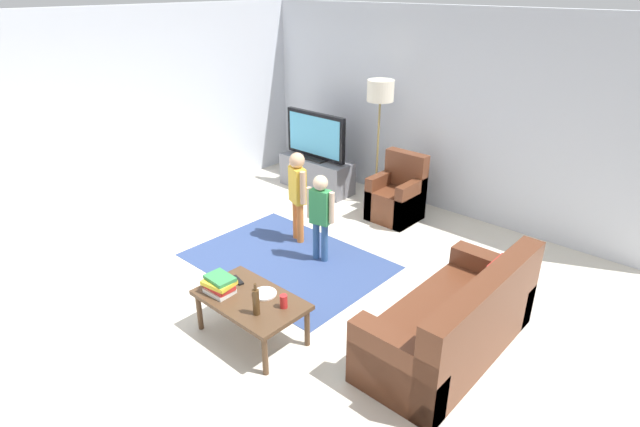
{
  "coord_description": "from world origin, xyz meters",
  "views": [
    {
      "loc": [
        3.38,
        -3.13,
        2.97
      ],
      "look_at": [
        0.0,
        0.6,
        0.65
      ],
      "focal_mm": 28.44,
      "sensor_mm": 36.0,
      "label": 1
    }
  ],
  "objects_px": {
    "armchair": "(398,197)",
    "plate": "(264,294)",
    "tv_stand": "(317,174)",
    "tv_remote": "(238,280)",
    "tv": "(315,136)",
    "child_center": "(320,211)",
    "book_stack": "(219,285)",
    "coffee_table": "(251,302)",
    "floor_lamp": "(380,98)",
    "bottle": "(256,302)",
    "child_near_tv": "(298,189)",
    "couch": "(457,326)",
    "soda_can": "(284,301)"
  },
  "relations": [
    {
      "from": "child_near_tv",
      "to": "child_center",
      "type": "bearing_deg",
      "value": -18.73
    },
    {
      "from": "couch",
      "to": "coffee_table",
      "type": "bearing_deg",
      "value": -145.19
    },
    {
      "from": "tv_remote",
      "to": "soda_can",
      "type": "height_order",
      "value": "soda_can"
    },
    {
      "from": "armchair",
      "to": "plate",
      "type": "bearing_deg",
      "value": -79.51
    },
    {
      "from": "tv_stand",
      "to": "tv_remote",
      "type": "height_order",
      "value": "tv_stand"
    },
    {
      "from": "book_stack",
      "to": "armchair",
      "type": "bearing_deg",
      "value": 93.91
    },
    {
      "from": "tv",
      "to": "plate",
      "type": "height_order",
      "value": "tv"
    },
    {
      "from": "soda_can",
      "to": "floor_lamp",
      "type": "bearing_deg",
      "value": 112.91
    },
    {
      "from": "tv_stand",
      "to": "armchair",
      "type": "relative_size",
      "value": 1.33
    },
    {
      "from": "armchair",
      "to": "book_stack",
      "type": "distance_m",
      "value": 3.16
    },
    {
      "from": "child_center",
      "to": "bottle",
      "type": "xyz_separation_m",
      "value": [
        0.71,
        -1.58,
        -0.08
      ]
    },
    {
      "from": "child_near_tv",
      "to": "bottle",
      "type": "bearing_deg",
      "value": -54.75
    },
    {
      "from": "tv_stand",
      "to": "book_stack",
      "type": "height_order",
      "value": "book_stack"
    },
    {
      "from": "floor_lamp",
      "to": "plate",
      "type": "distance_m",
      "value": 3.45
    },
    {
      "from": "floor_lamp",
      "to": "child_center",
      "type": "height_order",
      "value": "floor_lamp"
    },
    {
      "from": "child_center",
      "to": "tv_remote",
      "type": "height_order",
      "value": "child_center"
    },
    {
      "from": "floor_lamp",
      "to": "armchair",
      "type": "bearing_deg",
      "value": -20.59
    },
    {
      "from": "couch",
      "to": "book_stack",
      "type": "relative_size",
      "value": 6.07
    },
    {
      "from": "tv_remote",
      "to": "plate",
      "type": "height_order",
      "value": "plate"
    },
    {
      "from": "tv",
      "to": "soda_can",
      "type": "xyz_separation_m",
      "value": [
        2.34,
        -2.94,
        -0.37
      ]
    },
    {
      "from": "couch",
      "to": "floor_lamp",
      "type": "height_order",
      "value": "floor_lamp"
    },
    {
      "from": "child_center",
      "to": "soda_can",
      "type": "xyz_separation_m",
      "value": [
        0.81,
        -1.36,
        -0.15
      ]
    },
    {
      "from": "bottle",
      "to": "plate",
      "type": "relative_size",
      "value": 1.35
    },
    {
      "from": "child_near_tv",
      "to": "plate",
      "type": "height_order",
      "value": "child_near_tv"
    },
    {
      "from": "child_center",
      "to": "coffee_table",
      "type": "distance_m",
      "value": 1.56
    },
    {
      "from": "floor_lamp",
      "to": "bottle",
      "type": "height_order",
      "value": "floor_lamp"
    },
    {
      "from": "child_center",
      "to": "bottle",
      "type": "height_order",
      "value": "child_center"
    },
    {
      "from": "child_near_tv",
      "to": "bottle",
      "type": "relative_size",
      "value": 3.86
    },
    {
      "from": "coffee_table",
      "to": "bottle",
      "type": "height_order",
      "value": "bottle"
    },
    {
      "from": "floor_lamp",
      "to": "coffee_table",
      "type": "height_order",
      "value": "floor_lamp"
    },
    {
      "from": "child_center",
      "to": "book_stack",
      "type": "xyz_separation_m",
      "value": [
        0.22,
        -1.58,
        -0.13
      ]
    },
    {
      "from": "armchair",
      "to": "coffee_table",
      "type": "height_order",
      "value": "armchair"
    },
    {
      "from": "coffee_table",
      "to": "tv_remote",
      "type": "bearing_deg",
      "value": 161.57
    },
    {
      "from": "coffee_table",
      "to": "child_near_tv",
      "type": "bearing_deg",
      "value": 121.98
    },
    {
      "from": "child_center",
      "to": "coffee_table",
      "type": "xyz_separation_m",
      "value": [
        0.49,
        -1.46,
        -0.26
      ]
    },
    {
      "from": "tv_remote",
      "to": "plate",
      "type": "bearing_deg",
      "value": 17.0
    },
    {
      "from": "coffee_table",
      "to": "bottle",
      "type": "relative_size",
      "value": 3.37
    },
    {
      "from": "armchair",
      "to": "child_near_tv",
      "type": "height_order",
      "value": "child_near_tv"
    },
    {
      "from": "floor_lamp",
      "to": "plate",
      "type": "height_order",
      "value": "floor_lamp"
    },
    {
      "from": "tv",
      "to": "couch",
      "type": "distance_m",
      "value": 4.08
    },
    {
      "from": "tv_stand",
      "to": "tv",
      "type": "relative_size",
      "value": 1.09
    },
    {
      "from": "floor_lamp",
      "to": "tv_remote",
      "type": "height_order",
      "value": "floor_lamp"
    },
    {
      "from": "child_center",
      "to": "book_stack",
      "type": "height_order",
      "value": "child_center"
    },
    {
      "from": "coffee_table",
      "to": "tv_remote",
      "type": "relative_size",
      "value": 5.88
    },
    {
      "from": "tv_remote",
      "to": "floor_lamp",
      "type": "bearing_deg",
      "value": 116.33
    },
    {
      "from": "armchair",
      "to": "tv",
      "type": "bearing_deg",
      "value": 179.31
    },
    {
      "from": "floor_lamp",
      "to": "soda_can",
      "type": "xyz_separation_m",
      "value": [
        1.32,
        -3.11,
        -1.06
      ]
    },
    {
      "from": "child_near_tv",
      "to": "soda_can",
      "type": "relative_size",
      "value": 9.54
    },
    {
      "from": "soda_can",
      "to": "bottle",
      "type": "bearing_deg",
      "value": -114.44
    },
    {
      "from": "floor_lamp",
      "to": "bottle",
      "type": "relative_size",
      "value": 6.0
    }
  ]
}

